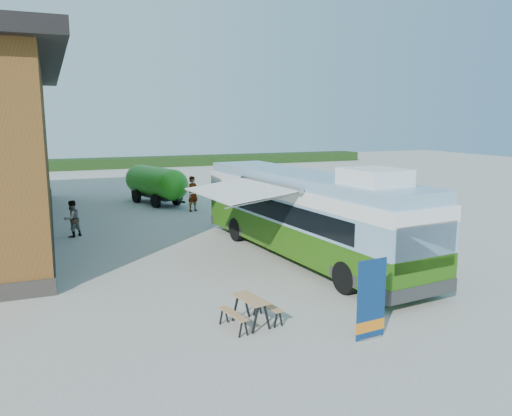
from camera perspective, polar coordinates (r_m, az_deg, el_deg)
name	(u,v)px	position (r m, az deg, el deg)	size (l,w,h in m)	color
ground	(266,269)	(16.67, 1.11, -7.00)	(100.00, 100.00, 0.00)	#BCB7AD
hedge	(194,161)	(54.71, -7.13, 5.41)	(40.00, 3.00, 1.00)	#264419
bus	(305,212)	(17.76, 5.66, -0.41)	(3.51, 11.61, 3.51)	#386E12
awning	(243,190)	(16.76, -1.46, 2.07)	(2.85, 4.18, 0.50)	white
banner	(371,306)	(11.69, 13.00, -10.91)	(0.81, 0.23, 1.86)	navy
picnic_table	(251,305)	(12.17, -0.60, -11.02)	(1.39, 1.28, 0.69)	#AE8252
person_a	(193,194)	(27.07, -7.21, 1.63)	(0.69, 0.46, 1.90)	#999999
person_b	(72,219)	(22.36, -20.29, -1.16)	(0.76, 0.59, 1.56)	#999999
slurry_tanker	(156,183)	(29.75, -11.40, 2.86)	(2.93, 5.67, 2.18)	#29971B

